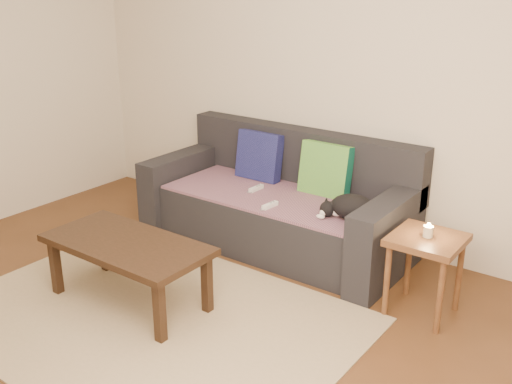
% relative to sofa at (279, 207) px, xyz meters
% --- Properties ---
extents(ground, '(4.50, 4.50, 0.00)m').
position_rel_sofa_xyz_m(ground, '(0.00, -1.57, -0.31)').
color(ground, brown).
rests_on(ground, ground).
extents(back_wall, '(4.50, 0.04, 2.60)m').
position_rel_sofa_xyz_m(back_wall, '(0.00, 0.43, 0.99)').
color(back_wall, beige).
rests_on(back_wall, ground).
extents(sofa, '(2.10, 0.94, 0.87)m').
position_rel_sofa_xyz_m(sofa, '(0.00, 0.00, 0.00)').
color(sofa, '#232328').
rests_on(sofa, ground).
extents(throw_blanket, '(1.66, 0.74, 0.02)m').
position_rel_sofa_xyz_m(throw_blanket, '(0.00, -0.09, 0.12)').
color(throw_blanket, '#422647').
rests_on(throw_blanket, sofa).
extents(cushion_navy, '(0.39, 0.16, 0.40)m').
position_rel_sofa_xyz_m(cushion_navy, '(-0.31, 0.17, 0.32)').
color(cushion_navy, '#0F1442').
rests_on(cushion_navy, throw_blanket).
extents(cushion_green, '(0.40, 0.16, 0.41)m').
position_rel_sofa_xyz_m(cushion_green, '(0.31, 0.17, 0.32)').
color(cushion_green, '#0D5444').
rests_on(cushion_green, throw_blanket).
extents(cat, '(0.40, 0.30, 0.17)m').
position_rel_sofa_xyz_m(cat, '(0.72, -0.18, 0.21)').
color(cat, black).
rests_on(cat, throw_blanket).
extents(wii_remote_a, '(0.04, 0.15, 0.03)m').
position_rel_sofa_xyz_m(wii_remote_a, '(-0.15, -0.09, 0.15)').
color(wii_remote_a, white).
rests_on(wii_remote_a, throw_blanket).
extents(wii_remote_b, '(0.05, 0.15, 0.03)m').
position_rel_sofa_xyz_m(wii_remote_b, '(0.14, -0.33, 0.15)').
color(wii_remote_b, white).
rests_on(wii_remote_b, throw_blanket).
extents(side_table, '(0.42, 0.42, 0.53)m').
position_rel_sofa_xyz_m(side_table, '(1.33, -0.34, 0.12)').
color(side_table, brown).
rests_on(side_table, ground).
extents(candle, '(0.06, 0.06, 0.09)m').
position_rel_sofa_xyz_m(candle, '(1.33, -0.34, 0.25)').
color(candle, beige).
rests_on(candle, side_table).
extents(rug, '(2.50, 1.80, 0.01)m').
position_rel_sofa_xyz_m(rug, '(0.00, -1.42, -0.30)').
color(rug, tan).
rests_on(rug, ground).
extents(coffee_table, '(1.10, 0.55, 0.44)m').
position_rel_sofa_xyz_m(coffee_table, '(-0.25, -1.35, 0.07)').
color(coffee_table, black).
rests_on(coffee_table, rug).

